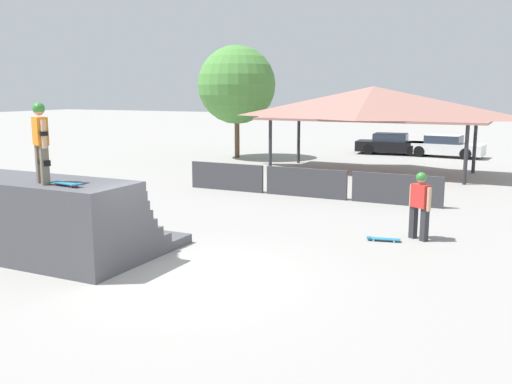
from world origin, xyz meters
TOP-DOWN VIEW (x-y plane):
  - ground_plane at (0.00, 0.00)m, footprint 160.00×160.00m
  - quarter_pipe_ramp at (-3.55, 0.01)m, footprint 4.67×3.60m
  - skater_on_deck at (-3.00, -0.68)m, footprint 0.72×0.50m
  - skateboard_on_deck at (-2.29, -0.72)m, footprint 0.84×0.30m
  - bystander_walking at (3.93, 5.24)m, footprint 0.65×0.46m
  - skateboard_on_ground at (3.13, 4.67)m, footprint 0.88×0.37m
  - barrier_fence at (-0.88, 9.62)m, footprint 9.66×0.12m
  - pavilion_shelter at (-0.39, 16.90)m, footprint 10.37×4.29m
  - tree_beside_pavilion at (-8.82, 19.32)m, footprint 4.39×4.39m
  - parked_car_black at (-1.25, 25.08)m, footprint 4.36×2.01m
  - parked_car_white at (1.85, 25.03)m, footprint 4.38×2.02m

SIDE VIEW (x-z plane):
  - ground_plane at x=0.00m, z-range 0.00..0.00m
  - skateboard_on_ground at x=3.13m, z-range 0.01..0.10m
  - barrier_fence at x=-0.88m, z-range 0.00..1.05m
  - parked_car_black at x=-1.25m, z-range -0.04..1.24m
  - parked_car_white at x=1.85m, z-range -0.04..1.24m
  - quarter_pipe_ramp at x=-3.55m, z-range -0.12..1.73m
  - bystander_walking at x=3.93m, z-range 0.15..1.93m
  - skateboard_on_deck at x=-2.29m, z-range 1.87..1.95m
  - skater_on_deck at x=-3.00m, z-range 1.98..3.71m
  - pavilion_shelter at x=-0.39m, z-range 1.22..5.24m
  - tree_beside_pavilion at x=-8.82m, z-range 0.97..7.30m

